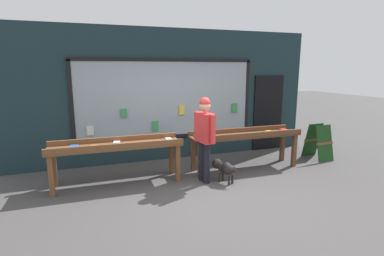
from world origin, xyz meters
name	(u,v)px	position (x,y,z in m)	size (l,w,h in m)	color
ground_plane	(202,193)	(0.00, 0.00, 0.00)	(40.00, 40.00, 0.00)	#474444
shopfront_facade	(169,96)	(0.04, 2.39, 1.61)	(7.76, 0.29, 3.26)	#192D33
display_table_left	(116,149)	(-1.45, 1.00, 0.73)	(2.59, 0.71, 0.91)	brown
display_table_right	(245,138)	(1.45, 1.00, 0.73)	(2.59, 0.67, 0.91)	brown
person_browsing	(205,133)	(0.24, 0.52, 1.03)	(0.30, 0.67, 1.74)	black
small_dog	(224,168)	(0.61, 0.34, 0.31)	(0.40, 0.58, 0.46)	black
sandwich_board_sign	(318,141)	(3.58, 1.01, 0.46)	(0.52, 0.67, 0.90)	#193F19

